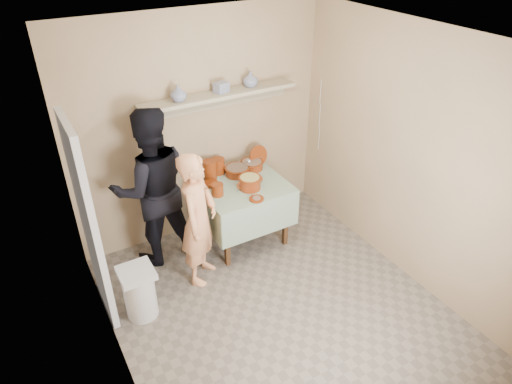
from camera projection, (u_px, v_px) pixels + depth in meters
ground at (280, 312)px, 4.52m from camera, size 3.50×3.50×0.00m
tile_panel at (89, 224)px, 4.08m from camera, size 0.06×0.70×2.00m
plate_stack_a at (210, 170)px, 5.20m from camera, size 0.16×0.16×0.22m
plate_stack_b at (218, 166)px, 5.31m from camera, size 0.16×0.16×0.19m
bowl_stack at (217, 190)px, 4.91m from camera, size 0.13×0.13×0.13m
empty_bowl at (211, 184)px, 5.10m from camera, size 0.16×0.16×0.05m
propped_lid at (258, 155)px, 5.48m from camera, size 0.25×0.11×0.24m
vase_right at (250, 79)px, 5.03m from camera, size 0.21×0.21×0.17m
vase_left at (178, 93)px, 4.64m from camera, size 0.18×0.18×0.17m
ceramic_box at (221, 87)px, 4.89m from camera, size 0.18×0.15×0.11m
person_cook at (199, 220)px, 4.59m from camera, size 0.63×0.64×1.48m
person_helper at (152, 188)px, 4.81m from camera, size 0.93×0.75×1.79m
room_shell at (286, 170)px, 3.68m from camera, size 3.04×3.54×2.62m
serving_table at (241, 191)px, 5.24m from camera, size 0.97×0.97×0.76m
cazuela_meat_a at (237, 170)px, 5.30m from camera, size 0.30×0.30×0.10m
cazuela_meat_b at (252, 164)px, 5.42m from camera, size 0.28×0.28×0.10m
ladle at (249, 161)px, 5.37m from camera, size 0.08×0.26×0.19m
cazuela_rice at (250, 182)px, 5.02m from camera, size 0.33×0.25×0.14m
front_plate at (257, 199)px, 4.86m from camera, size 0.16×0.16×0.03m
wall_shelf at (219, 96)px, 4.94m from camera, size 1.80×0.25×0.21m
trash_bin at (140, 292)px, 4.36m from camera, size 0.32×0.32×0.56m
electrical_cord at (320, 116)px, 5.58m from camera, size 0.01×0.05×0.90m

